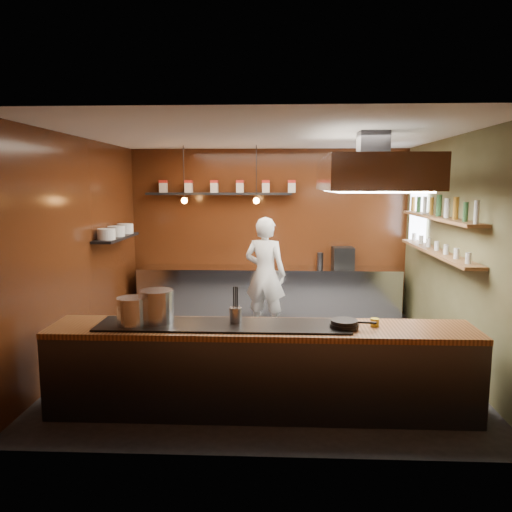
# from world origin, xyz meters

# --- Properties ---
(floor) EXTENTS (5.00, 5.00, 0.00)m
(floor) POSITION_xyz_m (0.00, 0.00, 0.00)
(floor) COLOR black
(floor) RESTS_ON ground
(back_wall) EXTENTS (5.00, 0.00, 5.00)m
(back_wall) POSITION_xyz_m (0.00, 2.50, 1.50)
(back_wall) COLOR #3A1A0A
(back_wall) RESTS_ON ground
(left_wall) EXTENTS (0.00, 5.00, 5.00)m
(left_wall) POSITION_xyz_m (-2.50, 0.00, 1.50)
(left_wall) COLOR #3A1A0A
(left_wall) RESTS_ON ground
(right_wall) EXTENTS (0.00, 5.00, 5.00)m
(right_wall) POSITION_xyz_m (2.50, 0.00, 1.50)
(right_wall) COLOR #4B4A2A
(right_wall) RESTS_ON ground
(ceiling) EXTENTS (5.00, 5.00, 0.00)m
(ceiling) POSITION_xyz_m (0.00, 0.00, 3.00)
(ceiling) COLOR silver
(ceiling) RESTS_ON back_wall
(window_pane) EXTENTS (0.00, 1.00, 1.00)m
(window_pane) POSITION_xyz_m (2.45, 1.70, 1.90)
(window_pane) COLOR white
(window_pane) RESTS_ON right_wall
(prep_counter) EXTENTS (4.60, 0.65, 0.90)m
(prep_counter) POSITION_xyz_m (0.00, 2.17, 0.45)
(prep_counter) COLOR silver
(prep_counter) RESTS_ON floor
(pass_counter) EXTENTS (4.40, 0.72, 0.94)m
(pass_counter) POSITION_xyz_m (-0.00, -1.60, 0.47)
(pass_counter) COLOR #38383D
(pass_counter) RESTS_ON floor
(tin_shelf) EXTENTS (2.60, 0.26, 0.04)m
(tin_shelf) POSITION_xyz_m (-0.90, 2.36, 2.20)
(tin_shelf) COLOR black
(tin_shelf) RESTS_ON back_wall
(plate_shelf) EXTENTS (0.30, 1.40, 0.04)m
(plate_shelf) POSITION_xyz_m (-2.34, 1.00, 1.55)
(plate_shelf) COLOR black
(plate_shelf) RESTS_ON left_wall
(bottle_shelf_upper) EXTENTS (0.26, 2.80, 0.04)m
(bottle_shelf_upper) POSITION_xyz_m (2.34, 0.30, 1.92)
(bottle_shelf_upper) COLOR #8E5E38
(bottle_shelf_upper) RESTS_ON right_wall
(bottle_shelf_lower) EXTENTS (0.26, 2.80, 0.04)m
(bottle_shelf_lower) POSITION_xyz_m (2.34, 0.30, 1.45)
(bottle_shelf_lower) COLOR #8E5E38
(bottle_shelf_lower) RESTS_ON right_wall
(extractor_hood) EXTENTS (1.20, 2.00, 0.72)m
(extractor_hood) POSITION_xyz_m (1.30, -0.40, 2.51)
(extractor_hood) COLOR #38383D
(extractor_hood) RESTS_ON ceiling
(pendant_left) EXTENTS (0.10, 0.10, 0.95)m
(pendant_left) POSITION_xyz_m (-1.40, 1.70, 2.15)
(pendant_left) COLOR black
(pendant_left) RESTS_ON ceiling
(pendant_right) EXTENTS (0.10, 0.10, 0.95)m
(pendant_right) POSITION_xyz_m (-0.20, 1.70, 2.15)
(pendant_right) COLOR black
(pendant_right) RESTS_ON ceiling
(storage_tins) EXTENTS (2.43, 0.13, 0.22)m
(storage_tins) POSITION_xyz_m (-0.75, 2.36, 2.33)
(storage_tins) COLOR #BDAE9D
(storage_tins) RESTS_ON tin_shelf
(plate_stacks) EXTENTS (0.26, 1.16, 0.16)m
(plate_stacks) POSITION_xyz_m (-2.34, 1.00, 1.65)
(plate_stacks) COLOR silver
(plate_stacks) RESTS_ON plate_shelf
(bottles) EXTENTS (0.06, 2.66, 0.24)m
(bottles) POSITION_xyz_m (2.34, 0.30, 2.06)
(bottles) COLOR silver
(bottles) RESTS_ON bottle_shelf_upper
(wine_glasses) EXTENTS (0.07, 2.37, 0.13)m
(wine_glasses) POSITION_xyz_m (2.34, 0.30, 1.53)
(wine_glasses) COLOR silver
(wine_glasses) RESTS_ON bottle_shelf_lower
(stockpot_large) EXTENTS (0.42, 0.42, 0.34)m
(stockpot_large) POSITION_xyz_m (-1.10, -1.56, 1.11)
(stockpot_large) COLOR #B5B8BD
(stockpot_large) RESTS_ON pass_counter
(stockpot_small) EXTENTS (0.36, 0.36, 0.29)m
(stockpot_small) POSITION_xyz_m (-1.33, -1.68, 1.08)
(stockpot_small) COLOR silver
(stockpot_small) RESTS_ON pass_counter
(utensil_crock) EXTENTS (0.14, 0.14, 0.16)m
(utensil_crock) POSITION_xyz_m (-0.27, -1.54, 1.02)
(utensil_crock) COLOR #B1B3B8
(utensil_crock) RESTS_ON pass_counter
(frying_pan) EXTENTS (0.46, 0.29, 0.07)m
(frying_pan) POSITION_xyz_m (0.84, -1.66, 0.98)
(frying_pan) COLOR black
(frying_pan) RESTS_ON pass_counter
(butter_jar) EXTENTS (0.11, 0.11, 0.08)m
(butter_jar) POSITION_xyz_m (1.17, -1.54, 0.96)
(butter_jar) COLOR yellow
(butter_jar) RESTS_ON pass_counter
(espresso_machine) EXTENTS (0.38, 0.36, 0.36)m
(espresso_machine) POSITION_xyz_m (1.32, 2.25, 1.08)
(espresso_machine) COLOR black
(espresso_machine) RESTS_ON prep_counter
(chef) EXTENTS (0.78, 0.62, 1.86)m
(chef) POSITION_xyz_m (-0.04, 1.33, 0.93)
(chef) COLOR white
(chef) RESTS_ON floor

